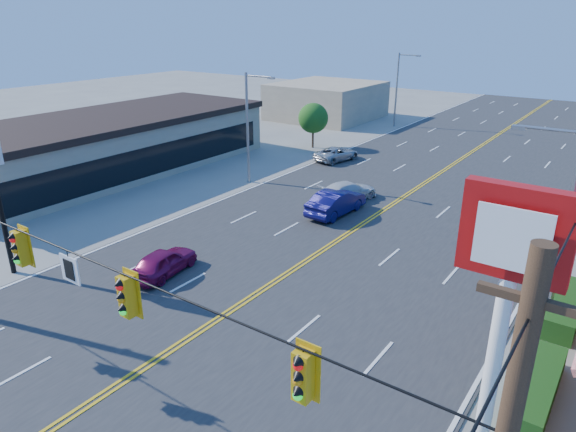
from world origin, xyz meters
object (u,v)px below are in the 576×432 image
Objects in this scene: car_blue at (336,203)px; car_silver at (336,154)px; car_magenta at (164,263)px; car_white at (348,191)px; kfc_pylon at (505,296)px; signal_span at (45,275)px.

car_silver is at bearing -56.84° from car_blue.
car_magenta is 14.74m from car_white.
car_magenta is (-15.81, 4.06, -5.41)m from kfc_pylon.
car_blue is (-13.19, 15.83, -5.27)m from kfc_pylon.
car_magenta is at bearing 104.14° from car_white.
car_blue reaches higher than car_magenta.
signal_span reaches higher than car_white.
kfc_pylon is 1.99× the size of car_silver.
car_blue is 1.09× the size of car_silver.
signal_span is 20.36m from car_blue.
car_white is (-0.72, 2.85, -0.16)m from car_blue.
car_white is 10.12m from car_silver.
car_blue is (-2.07, 19.83, -4.12)m from signal_span.
car_white is (-13.91, 18.68, -5.43)m from kfc_pylon.
car_silver is (-6.48, 11.18, -0.18)m from car_blue.
kfc_pylon is 33.85m from car_silver.
car_magenta is (-4.69, 8.06, -4.25)m from signal_span.
signal_span is at bearing 118.54° from car_white.
car_silver is at bearing 126.06° from kfc_pylon.
signal_span is 10.25m from car_magenta.
kfc_pylon reaches higher than car_white.
car_magenta reaches higher than car_white.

